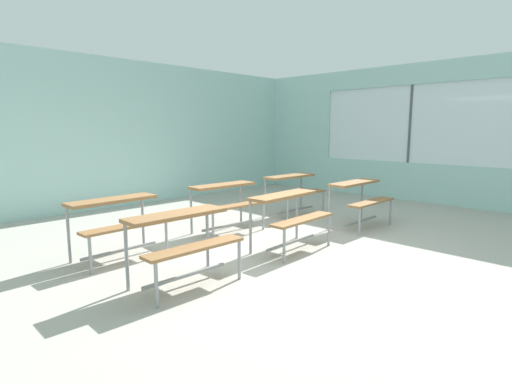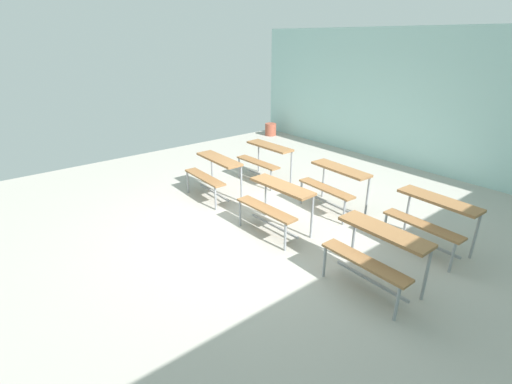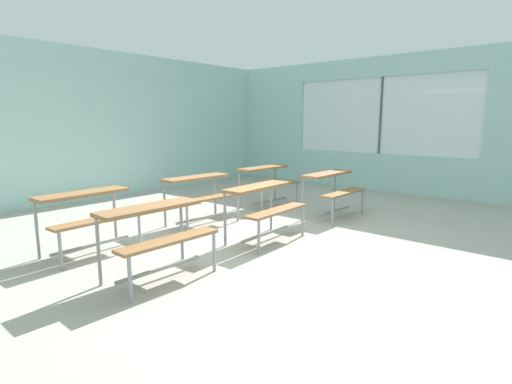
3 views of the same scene
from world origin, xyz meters
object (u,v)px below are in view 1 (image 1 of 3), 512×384
object	(u,v)px
desk_bench_r0c0	(183,231)
desk_bench_r0c2	(360,193)
desk_bench_r1c0	(117,214)
desk_bench_r1c2	(294,185)
desk_bench_r1c1	(227,196)
desk_bench_r0c1	(290,208)

from	to	relation	value
desk_bench_r0c0	desk_bench_r0c2	bearing A→B (deg)	0.76
desk_bench_r0c2	desk_bench_r1c0	world-z (taller)	same
desk_bench_r1c0	desk_bench_r1c2	xyz separation A→B (m)	(3.50, 0.03, 0.00)
desk_bench_r0c0	desk_bench_r1c0	world-z (taller)	same
desk_bench_r0c0	desk_bench_r1c1	size ratio (longest dim) A/B	0.99
desk_bench_r1c1	desk_bench_r0c0	bearing A→B (deg)	-140.52
desk_bench_r1c0	desk_bench_r0c0	bearing A→B (deg)	-88.62
desk_bench_r0c2	desk_bench_r1c0	bearing A→B (deg)	160.00
desk_bench_r0c2	desk_bench_r1c2	world-z (taller)	same
desk_bench_r1c2	desk_bench_r1c1	bearing A→B (deg)	-176.70
desk_bench_r1c0	desk_bench_r1c1	distance (m)	1.82
desk_bench_r0c0	desk_bench_r0c2	distance (m)	3.47
desk_bench_r1c1	desk_bench_r1c2	distance (m)	1.68
desk_bench_r1c1	desk_bench_r0c1	bearing A→B (deg)	-89.03
desk_bench_r0c2	desk_bench_r1c1	size ratio (longest dim) A/B	0.98
desk_bench_r0c0	desk_bench_r1c0	bearing A→B (deg)	94.13
desk_bench_r0c1	desk_bench_r0c0	bearing A→B (deg)	177.62
desk_bench_r1c0	desk_bench_r1c2	bearing A→B (deg)	-0.99
desk_bench_r0c1	desk_bench_r1c1	xyz separation A→B (m)	(0.05, 1.30, 0.00)
desk_bench_r1c0	desk_bench_r1c1	world-z (taller)	same
desk_bench_r0c0	desk_bench_r0c1	size ratio (longest dim) A/B	0.99
desk_bench_r1c0	desk_bench_r1c2	distance (m)	3.50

